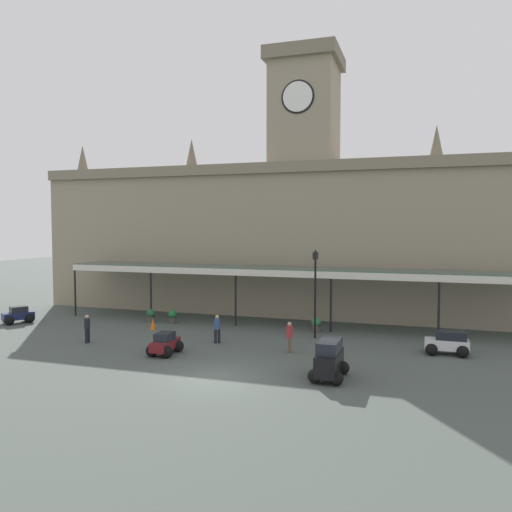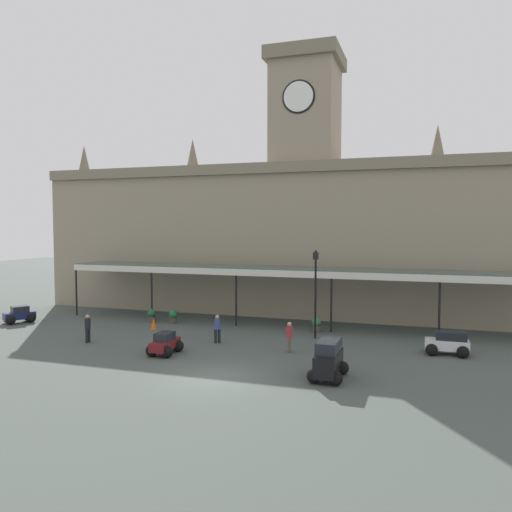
% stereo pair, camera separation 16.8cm
% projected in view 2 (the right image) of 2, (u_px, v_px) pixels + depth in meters
% --- Properties ---
extents(ground_plane, '(140.00, 140.00, 0.00)m').
position_uv_depth(ground_plane, '(214.00, 378.00, 22.88)').
color(ground_plane, '#464F4A').
extents(station_building, '(43.19, 6.47, 20.27)m').
position_uv_depth(station_building, '(305.00, 231.00, 39.79)').
color(station_building, gray).
rests_on(station_building, ground).
extents(entrance_canopy, '(33.08, 3.26, 4.01)m').
position_uv_depth(entrance_canopy, '(287.00, 270.00, 34.78)').
color(entrance_canopy, '#38564C').
rests_on(entrance_canopy, ground).
extents(car_maroon_sedan, '(1.55, 2.07, 1.19)m').
position_uv_depth(car_maroon_sedan, '(165.00, 345.00, 27.15)').
color(car_maroon_sedan, maroon).
rests_on(car_maroon_sedan, ground).
extents(car_white_estate, '(2.25, 1.54, 1.27)m').
position_uv_depth(car_white_estate, '(448.00, 344.00, 26.97)').
color(car_white_estate, silver).
rests_on(car_white_estate, ground).
extents(car_black_van, '(1.61, 2.41, 1.77)m').
position_uv_depth(car_black_van, '(329.00, 361.00, 22.72)').
color(car_black_van, black).
rests_on(car_black_van, ground).
extents(car_navy_sedan, '(2.11, 2.25, 1.19)m').
position_uv_depth(car_navy_sedan, '(20.00, 316.00, 35.93)').
color(car_navy_sedan, '#19214C').
rests_on(car_navy_sedan, ground).
extents(pedestrian_crossing_forecourt, '(0.34, 0.38, 1.67)m').
position_uv_depth(pedestrian_crossing_forecourt, '(289.00, 336.00, 27.50)').
color(pedestrian_crossing_forecourt, brown).
rests_on(pedestrian_crossing_forecourt, ground).
extents(pedestrian_beside_cars, '(0.34, 0.39, 1.67)m').
position_uv_depth(pedestrian_beside_cars, '(88.00, 327.00, 29.78)').
color(pedestrian_beside_cars, black).
rests_on(pedestrian_beside_cars, ground).
extents(pedestrian_near_entrance, '(0.34, 0.34, 1.67)m').
position_uv_depth(pedestrian_near_entrance, '(217.00, 328.00, 29.69)').
color(pedestrian_near_entrance, black).
rests_on(pedestrian_near_entrance, ground).
extents(victorian_lamppost, '(0.30, 0.30, 5.43)m').
position_uv_depth(victorian_lamppost, '(316.00, 284.00, 30.79)').
color(victorian_lamppost, black).
rests_on(victorian_lamppost, ground).
extents(traffic_cone, '(0.40, 0.40, 0.75)m').
position_uv_depth(traffic_cone, '(154.00, 323.00, 33.74)').
color(traffic_cone, orange).
rests_on(traffic_cone, ground).
extents(planter_forecourt_centre, '(0.60, 0.60, 0.96)m').
position_uv_depth(planter_forecourt_centre, '(173.00, 316.00, 35.73)').
color(planter_forecourt_centre, '#47423D').
rests_on(planter_forecourt_centre, ground).
extents(planter_near_kerb, '(0.60, 0.60, 0.96)m').
position_uv_depth(planter_near_kerb, '(317.00, 325.00, 32.80)').
color(planter_near_kerb, '#47423D').
rests_on(planter_near_kerb, ground).
extents(planter_by_canopy, '(0.60, 0.60, 0.96)m').
position_uv_depth(planter_by_canopy, '(151.00, 315.00, 36.13)').
color(planter_by_canopy, '#47423D').
rests_on(planter_by_canopy, ground).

